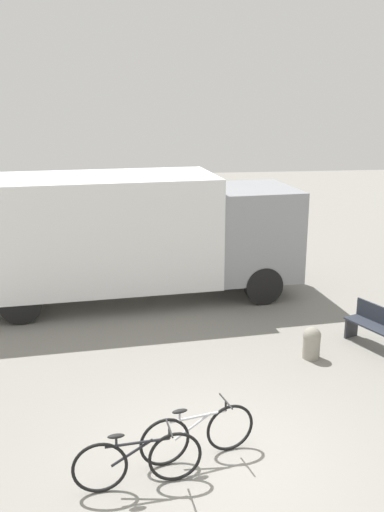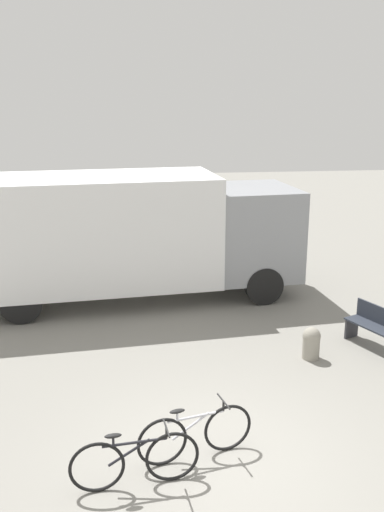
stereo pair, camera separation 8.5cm
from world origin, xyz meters
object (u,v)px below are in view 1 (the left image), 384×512
at_px(bicycle_middle, 198,433).
at_px(bollard_near_bench, 312,342).
at_px(bicycle_near, 138,461).
at_px(delivery_truck, 127,232).

xyz_separation_m(bicycle_middle, bollard_near_bench, (2.63, 2.84, -0.05)).
distance_m(bicycle_near, bicycle_middle, 1.00).
xyz_separation_m(bicycle_near, bicycle_middle, (0.86, 0.51, 0.00)).
distance_m(bicycle_middle, bollard_near_bench, 3.87).
relative_size(bicycle_near, bollard_near_bench, 2.67).
bearing_deg(bicycle_middle, bicycle_near, -162.34).
bearing_deg(bollard_near_bench, bicycle_middle, -132.79).
bearing_deg(bicycle_near, bicycle_middle, 24.72).
xyz_separation_m(delivery_truck, bollard_near_bench, (3.41, -3.87, -1.37)).
relative_size(bicycle_middle, bollard_near_bench, 2.62).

